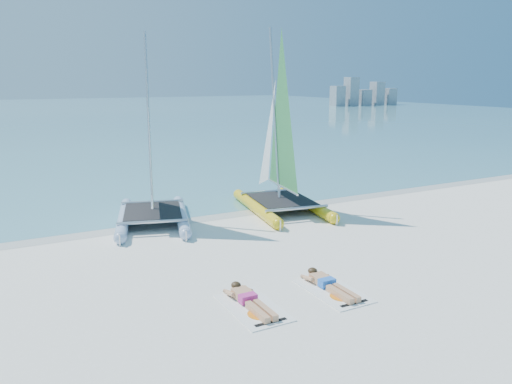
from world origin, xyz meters
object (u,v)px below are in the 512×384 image
catamaran_blue (151,165)px  towel_a (253,308)px  sunbather_a (249,299)px  towel_b (333,291)px  catamaran_yellow (277,151)px  sunbather_b (328,283)px

catamaran_blue → towel_a: bearing=-74.1°
sunbather_a → towel_b: size_ratio=0.93×
catamaran_blue → sunbather_a: catamaran_blue is taller
catamaran_yellow → sunbather_a: (-4.67, -6.83, -2.00)m
catamaran_yellow → sunbather_a: size_ratio=3.89×
catamaran_blue → towel_b: size_ratio=3.47×
catamaran_blue → catamaran_yellow: size_ratio=0.95×
sunbather_a → towel_a: bearing=-90.0°
towel_a → towel_b: size_ratio=1.00×
catamaran_yellow → towel_b: 7.90m
towel_b → catamaran_yellow: bearing=69.3°
catamaran_yellow → sunbather_a: 8.51m
catamaran_blue → sunbather_b: bearing=-58.7°
catamaran_blue → towel_a: 7.52m
towel_a → sunbather_b: size_ratio=1.07×
towel_a → sunbather_b: sunbather_b is taller
towel_a → sunbather_a: 0.22m
sunbather_a → towel_b: sunbather_a is taller
catamaran_yellow → towel_b: (-2.69, -7.12, -2.11)m
towel_a → sunbather_a: sunbather_a is taller
catamaran_blue → towel_a: size_ratio=3.47×
sunbather_a → towel_b: bearing=-8.3°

